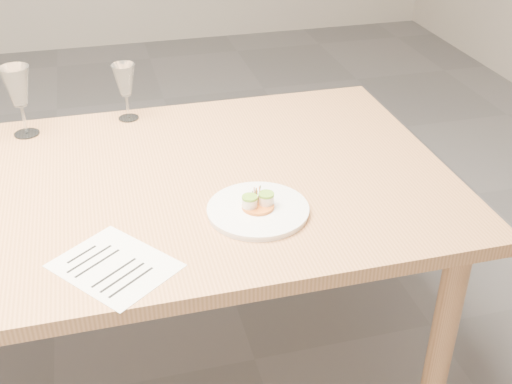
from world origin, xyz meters
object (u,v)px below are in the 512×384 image
object	(u,v)px
wine_glass_2	(18,88)
dining_table	(12,222)
dinner_plate	(258,209)
wine_glass_3	(125,81)
recipe_sheet	(115,266)

from	to	relation	value
wine_glass_2	dining_table	bearing A→B (deg)	-95.17
dining_table	dinner_plate	world-z (taller)	dinner_plate
wine_glass_3	dining_table	bearing A→B (deg)	-129.38
dinner_plate	recipe_sheet	world-z (taller)	dinner_plate
dining_table	wine_glass_3	world-z (taller)	wine_glass_3
dining_table	dinner_plate	bearing A→B (deg)	-19.59
wine_glass_2	wine_glass_3	bearing A→B (deg)	6.46
dining_table	wine_glass_2	world-z (taller)	wine_glass_2
dinner_plate	wine_glass_3	distance (m)	0.71
recipe_sheet	wine_glass_3	xyz separation A→B (m)	(0.10, 0.78, 0.13)
wine_glass_2	wine_glass_3	world-z (taller)	wine_glass_2
recipe_sheet	wine_glass_3	distance (m)	0.80
recipe_sheet	wine_glass_3	bearing A→B (deg)	44.84
recipe_sheet	wine_glass_2	world-z (taller)	wine_glass_2
wine_glass_2	dinner_plate	bearing A→B (deg)	-46.49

